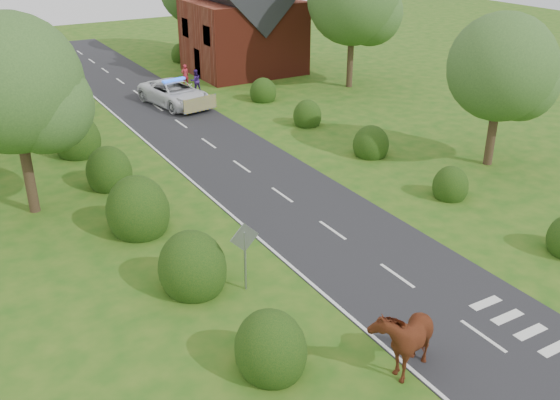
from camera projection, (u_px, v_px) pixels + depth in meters
ground at (397, 276)px, 22.07m from camera, size 120.00×120.00×0.00m
road at (216, 149)px, 33.78m from camera, size 6.00×70.00×0.02m
road_markings at (205, 166)px, 31.42m from camera, size 4.96×70.00×0.01m
hedgerow_left at (115, 181)px, 27.89m from camera, size 2.75×50.41×3.00m
hedgerow_right at (357, 139)px, 33.62m from camera, size 2.10×45.78×2.10m
tree_left_a at (20, 89)px, 24.59m from camera, size 5.74×5.60×8.38m
tree_right_a at (507, 72)px, 29.80m from camera, size 5.33×5.20×7.56m
tree_right_b at (358, 2)px, 43.17m from camera, size 6.56×6.40×9.40m
road_sign at (245, 247)px, 20.63m from camera, size 1.06×0.08×2.53m
house at (243, 23)px, 48.25m from camera, size 8.00×7.40×9.17m
cow at (403, 340)px, 17.40m from camera, size 2.80×2.19×1.76m
police_van at (175, 93)px, 40.97m from camera, size 3.70×6.27×1.77m
pedestrian_red at (185, 75)px, 45.57m from camera, size 0.58×0.39×1.57m
pedestrian_purple at (196, 81)px, 44.12m from camera, size 0.82×0.67×1.56m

